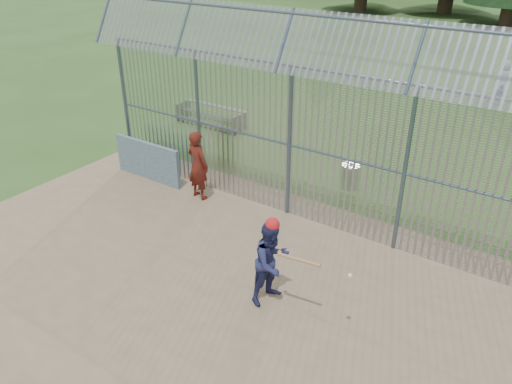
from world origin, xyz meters
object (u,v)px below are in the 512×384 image
Objects in this scene: batter at (272,262)px; bleacher at (210,115)px; onlooker at (198,165)px; dugout_wall at (148,161)px; trash_can at (350,176)px.

batter is 0.60× the size of bleacher.
onlooker reaches higher than batter.
onlooker is at bearing 72.63° from batter.
batter is at bearing 156.27° from onlooker.
dugout_wall is at bearing 81.65° from batter.
dugout_wall is 0.83× the size of bleacher.
batter reaches higher than trash_can.
dugout_wall is at bearing -151.12° from trash_can.
dugout_wall reaches higher than trash_can.
trash_can reaches higher than bleacher.
dugout_wall is 5.00m from bleacher.
bleacher is (-6.81, 1.83, 0.03)m from trash_can.
onlooker is at bearing -53.99° from bleacher.
batter is at bearing -23.14° from dugout_wall.
dugout_wall is 1.25× the size of onlooker.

